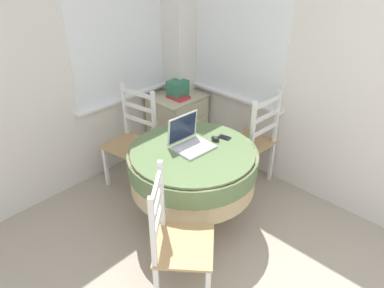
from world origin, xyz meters
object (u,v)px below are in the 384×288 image
(cell_phone, at_px, (224,137))
(dining_chair_camera_near, at_px, (178,243))
(computer_mouse, at_px, (215,139))
(storage_box, at_px, (178,88))
(dining_chair_near_back_window, at_px, (133,142))
(laptop, at_px, (190,141))
(book_on_cabinet, at_px, (178,97))
(corner_cabinet, at_px, (178,123))
(round_dining_table, at_px, (193,166))
(dining_chair_near_right_window, at_px, (252,142))

(cell_phone, distance_m, dining_chair_camera_near, 1.11)
(computer_mouse, height_order, storage_box, storage_box)
(storage_box, bearing_deg, dining_chair_near_back_window, -171.02)
(laptop, height_order, book_on_cabinet, laptop)
(cell_phone, distance_m, corner_cabinet, 1.15)
(round_dining_table, xyz_separation_m, cell_phone, (0.34, -0.06, 0.16))
(cell_phone, xyz_separation_m, book_on_cabinet, (0.37, 0.95, -0.02))
(corner_cabinet, xyz_separation_m, book_on_cabinet, (-0.04, -0.06, 0.36))
(storage_box, xyz_separation_m, book_on_cabinet, (-0.04, -0.05, -0.08))
(storage_box, bearing_deg, cell_phone, -112.24)
(computer_mouse, distance_m, corner_cabinet, 1.17)
(laptop, distance_m, computer_mouse, 0.24)
(corner_cabinet, height_order, book_on_cabinet, book_on_cabinet)
(storage_box, bearing_deg, computer_mouse, -117.29)
(dining_chair_near_back_window, relative_size, book_on_cabinet, 4.56)
(round_dining_table, relative_size, book_on_cabinet, 4.95)
(laptop, xyz_separation_m, book_on_cabinet, (0.68, 0.83, -0.07))
(dining_chair_camera_near, relative_size, book_on_cabinet, 4.56)
(cell_phone, relative_size, dining_chair_near_right_window, 0.11)
(dining_chair_near_right_window, distance_m, dining_chair_camera_near, 1.52)
(computer_mouse, height_order, dining_chair_near_back_window, dining_chair_near_back_window)
(dining_chair_camera_near, bearing_deg, dining_chair_near_back_window, 63.39)
(cell_phone, xyz_separation_m, dining_chair_near_right_window, (0.47, 0.01, -0.25))
(dining_chair_camera_near, xyz_separation_m, book_on_cabinet, (1.36, 1.36, 0.24))
(round_dining_table, height_order, dining_chair_camera_near, dining_chair_camera_near)
(dining_chair_near_right_window, bearing_deg, corner_cabinet, 93.30)
(laptop, relative_size, dining_chair_near_right_window, 0.33)
(round_dining_table, bearing_deg, dining_chair_near_back_window, 90.36)
(cell_phone, bearing_deg, dining_chair_camera_near, -157.13)
(cell_phone, bearing_deg, computer_mouse, 165.50)
(dining_chair_near_right_window, relative_size, dining_chair_camera_near, 1.00)
(laptop, relative_size, storage_box, 1.65)
(dining_chair_near_back_window, relative_size, corner_cabinet, 1.45)
(book_on_cabinet, bearing_deg, dining_chair_near_right_window, -84.02)
(dining_chair_camera_near, xyz_separation_m, storage_box, (1.40, 1.41, 0.31))
(dining_chair_camera_near, bearing_deg, dining_chair_near_right_window, 16.40)
(dining_chair_near_back_window, bearing_deg, corner_cabinet, 9.92)
(dining_chair_near_back_window, bearing_deg, cell_phone, -68.43)
(round_dining_table, xyz_separation_m, dining_chair_near_back_window, (-0.01, 0.81, -0.09))
(dining_chair_camera_near, height_order, corner_cabinet, dining_chair_camera_near)
(dining_chair_camera_near, bearing_deg, corner_cabinet, 45.46)
(round_dining_table, xyz_separation_m, book_on_cabinet, (0.71, 0.89, 0.15))
(corner_cabinet, bearing_deg, dining_chair_near_right_window, -86.70)
(dining_chair_near_right_window, bearing_deg, laptop, 172.05)
(cell_phone, bearing_deg, corner_cabinet, 67.89)
(dining_chair_camera_near, bearing_deg, cell_phone, 22.87)
(round_dining_table, xyz_separation_m, dining_chair_near_right_window, (0.81, -0.05, -0.09))
(dining_chair_camera_near, bearing_deg, book_on_cabinet, 45.06)
(cell_phone, bearing_deg, dining_chair_near_back_window, 111.57)
(round_dining_table, xyz_separation_m, dining_chair_camera_near, (-0.65, -0.48, -0.09))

